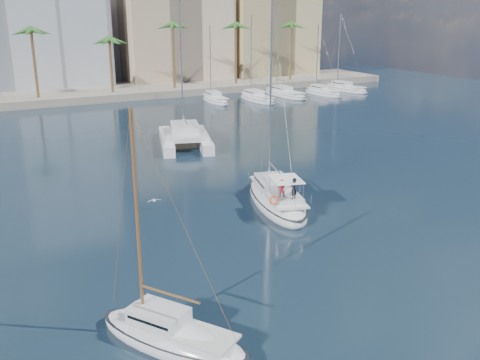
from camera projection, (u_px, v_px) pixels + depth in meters
ground at (244, 227)px, 36.50m from camera, size 160.00×160.00×0.00m
quay at (69, 95)px, 87.69m from camera, size 120.00×14.00×1.20m
building_beige at (173, 31)px, 102.13m from camera, size 20.00×14.00×20.00m
building_tan_right at (268, 35)px, 109.62m from camera, size 18.00×12.00×18.00m
palm_centre at (68, 35)px, 81.35m from camera, size 3.60×3.60×12.30m
palm_right at (261, 31)px, 96.41m from camera, size 3.60×3.60×12.30m
main_sloop at (277, 198)px, 40.48m from camera, size 6.03×11.10×15.73m
small_sloop at (172, 336)px, 23.64m from camera, size 6.27×7.78×11.09m
catamaran at (185, 136)px, 57.76m from camera, size 7.96×11.37×15.24m
seagull at (154, 200)px, 39.32m from camera, size 1.04×0.45×0.19m
moored_yacht_a at (215, 102)px, 84.94m from camera, size 3.37×9.52×11.90m
moored_yacht_b at (257, 101)px, 86.14m from camera, size 3.32×10.83×13.72m
moored_yacht_c at (285, 96)px, 90.70m from camera, size 3.98×12.33×15.54m
moored_yacht_d at (323, 95)px, 91.90m from camera, size 3.52×9.55×11.90m
moored_yacht_e at (345, 91)px, 96.46m from camera, size 4.61×11.11×13.72m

